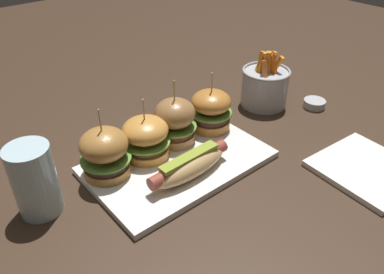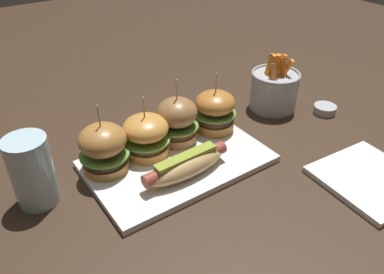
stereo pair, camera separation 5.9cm
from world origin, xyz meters
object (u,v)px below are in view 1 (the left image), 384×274
at_px(sauce_ramekin, 314,103).
at_px(slider_far_right, 211,110).
at_px(slider_center_left, 146,137).
at_px(slider_center_right, 175,121).
at_px(water_glass, 35,180).
at_px(side_plate, 367,169).
at_px(hot_dog, 189,165).
at_px(platter_main, 179,162).
at_px(slider_far_left, 105,152).
at_px(fries_bucket, 265,86).

bearing_deg(sauce_ramekin, slider_far_right, 163.95).
relative_size(slider_center_left, slider_center_right, 0.90).
distance_m(slider_far_right, sauce_ramekin, 0.31).
height_order(slider_center_left, sauce_ramekin, slider_center_left).
bearing_deg(water_glass, slider_center_right, 0.77).
xyz_separation_m(sauce_ramekin, side_plate, (-0.15, -0.23, -0.00)).
relative_size(hot_dog, slider_far_right, 1.35).
height_order(hot_dog, sauce_ramekin, hot_dog).
bearing_deg(water_glass, hot_dog, -23.12).
bearing_deg(platter_main, sauce_ramekin, -4.60).
relative_size(hot_dog, water_glass, 1.39).
distance_m(platter_main, slider_far_right, 0.15).
bearing_deg(hot_dog, side_plate, -35.56).
distance_m(slider_far_left, side_plate, 0.53).
relative_size(hot_dog, slider_far_left, 1.30).
distance_m(slider_far_left, fries_bucket, 0.47).
height_order(platter_main, slider_center_right, slider_center_right).
xyz_separation_m(slider_center_right, fries_bucket, (0.30, 0.00, -0.01)).
xyz_separation_m(hot_dog, sauce_ramekin, (0.44, 0.02, -0.03)).
bearing_deg(slider_center_right, hot_dog, -115.46).
xyz_separation_m(slider_far_right, sauce_ramekin, (0.29, -0.08, -0.05)).
relative_size(fries_bucket, water_glass, 1.11).
bearing_deg(slider_far_left, sauce_ramekin, -9.06).
bearing_deg(slider_center_left, slider_far_right, -1.85).
bearing_deg(slider_center_left, fries_bucket, 1.32).
bearing_deg(platter_main, slider_center_left, 126.17).
bearing_deg(water_glass, fries_bucket, 0.83).
height_order(platter_main, side_plate, platter_main).
relative_size(platter_main, hot_dog, 1.95).
height_order(hot_dog, slider_far_right, slider_far_right).
height_order(slider_far_left, side_plate, slider_far_left).
height_order(platter_main, slider_far_right, slider_far_right).
relative_size(slider_far_right, fries_bucket, 0.92).
bearing_deg(sauce_ramekin, slider_far_left, 170.94).
bearing_deg(side_plate, sauce_ramekin, 57.45).
bearing_deg(slider_far_left, slider_far_right, -1.14).
distance_m(slider_center_right, sauce_ramekin, 0.40).
bearing_deg(platter_main, slider_far_left, 157.67).
xyz_separation_m(slider_far_left, slider_center_right, (0.17, 0.00, 0.00)).
distance_m(hot_dog, water_glass, 0.28).
xyz_separation_m(platter_main, slider_center_left, (-0.04, 0.06, 0.05)).
bearing_deg(hot_dog, fries_bucket, 18.42).
bearing_deg(slider_center_right, sauce_ramekin, -13.59).
bearing_deg(hot_dog, platter_main, 74.53).
height_order(slider_far_right, fries_bucket, slider_far_right).
xyz_separation_m(slider_far_left, slider_center_left, (0.09, 0.00, -0.01)).
distance_m(slider_center_right, slider_far_right, 0.10).
height_order(platter_main, slider_center_left, slider_center_left).
bearing_deg(hot_dog, slider_far_right, 34.59).
bearing_deg(slider_far_left, slider_center_right, 1.43).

